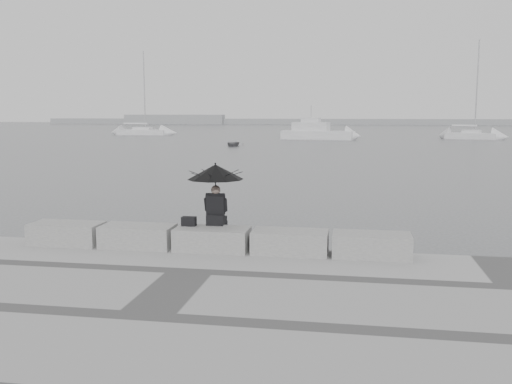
% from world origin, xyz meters
% --- Properties ---
extents(ground, '(360.00, 360.00, 0.00)m').
position_xyz_m(ground, '(0.00, 0.00, 0.00)').
color(ground, '#414346').
rests_on(ground, ground).
extents(stone_block_far_left, '(1.60, 0.80, 0.50)m').
position_xyz_m(stone_block_far_left, '(-3.40, -0.45, 0.75)').
color(stone_block_far_left, slate).
rests_on(stone_block_far_left, promenade).
extents(stone_block_left, '(1.60, 0.80, 0.50)m').
position_xyz_m(stone_block_left, '(-1.70, -0.45, 0.75)').
color(stone_block_left, slate).
rests_on(stone_block_left, promenade).
extents(stone_block_centre, '(1.60, 0.80, 0.50)m').
position_xyz_m(stone_block_centre, '(0.00, -0.45, 0.75)').
color(stone_block_centre, slate).
rests_on(stone_block_centre, promenade).
extents(stone_block_right, '(1.60, 0.80, 0.50)m').
position_xyz_m(stone_block_right, '(1.70, -0.45, 0.75)').
color(stone_block_right, slate).
rests_on(stone_block_right, promenade).
extents(stone_block_far_right, '(1.60, 0.80, 0.50)m').
position_xyz_m(stone_block_far_right, '(3.40, -0.45, 0.75)').
color(stone_block_far_right, slate).
rests_on(stone_block_far_right, promenade).
extents(seated_person, '(1.26, 1.26, 1.39)m').
position_xyz_m(seated_person, '(-0.01, -0.06, 2.02)').
color(seated_person, black).
rests_on(seated_person, stone_block_centre).
extents(bag, '(0.31, 0.18, 0.20)m').
position_xyz_m(bag, '(-0.57, -0.30, 1.10)').
color(bag, black).
rests_on(bag, stone_block_centre).
extents(distant_landmass, '(180.00, 8.00, 2.80)m').
position_xyz_m(distant_landmass, '(-8.14, 154.51, 0.90)').
color(distant_landmass, gray).
rests_on(distant_landmass, ground).
extents(sailboat_left, '(7.87, 2.64, 12.90)m').
position_xyz_m(sailboat_left, '(-29.75, 73.05, 0.52)').
color(sailboat_left, silver).
rests_on(sailboat_left, ground).
extents(sailboat_right, '(6.78, 4.59, 12.90)m').
position_xyz_m(sailboat_right, '(18.14, 66.66, 0.55)').
color(sailboat_right, silver).
rests_on(sailboat_right, ground).
extents(motor_cruiser, '(9.64, 4.34, 4.50)m').
position_xyz_m(motor_cruiser, '(-1.72, 62.48, 0.89)').
color(motor_cruiser, silver).
rests_on(motor_cruiser, ground).
extents(dinghy, '(2.89, 1.25, 0.49)m').
position_xyz_m(dinghy, '(-9.52, 46.18, 0.24)').
color(dinghy, gray).
rests_on(dinghy, ground).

